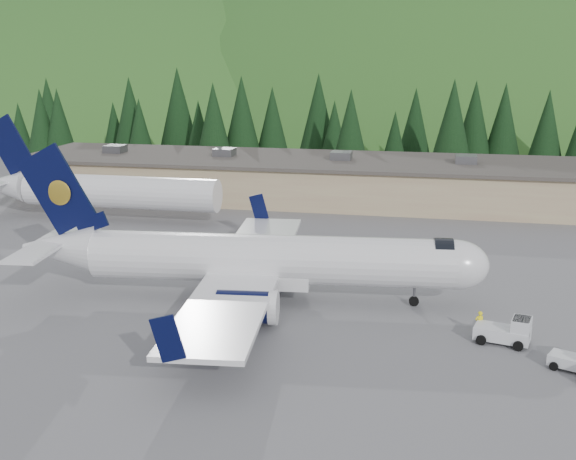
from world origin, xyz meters
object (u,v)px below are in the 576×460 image
at_px(second_airliner, 96,190).
at_px(baggage_tug_a, 508,331).
at_px(airliner, 258,260).
at_px(ramp_worker, 479,323).
at_px(terminal_building, 301,178).

relative_size(second_airliner, baggage_tug_a, 7.37).
relative_size(airliner, ramp_worker, 21.55).
bearing_deg(baggage_tug_a, ramp_worker, 158.07).
bearing_deg(baggage_tug_a, second_airliner, 160.17).
xyz_separation_m(baggage_tug_a, ramp_worker, (-1.70, 1.19, -0.00)).
bearing_deg(baggage_tug_a, terminal_building, 129.83).
xyz_separation_m(airliner, terminal_building, (-3.99, 38.10, -0.49)).
relative_size(airliner, second_airliner, 1.28).
distance_m(baggage_tug_a, terminal_building, 48.02).
xyz_separation_m(second_airliner, terminal_building, (19.91, 16.00, -0.70)).
xyz_separation_m(second_airliner, baggage_tug_a, (41.57, -26.82, -2.50)).
bearing_deg(second_airliner, baggage_tug_a, -32.83).
bearing_deg(airliner, terminal_building, 90.34).
height_order(second_airliner, baggage_tug_a, second_airliner).
height_order(terminal_building, ramp_worker, terminal_building).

